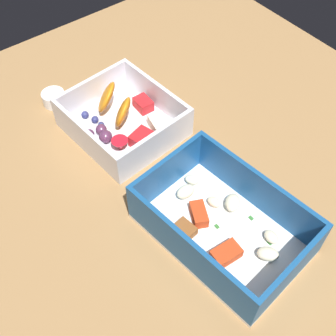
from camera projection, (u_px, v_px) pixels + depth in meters
The scene contains 4 objects.
table_surface at pixel (172, 170), 63.64cm from camera, with size 80.00×80.00×2.00cm, color #9E7547.
pasta_container at pixel (222, 224), 54.37cm from camera, with size 21.68×15.52×6.62cm.
fruit_bowl at pixel (123, 120), 65.88cm from camera, with size 16.80×15.37×5.88cm.
paper_cup_liner at pixel (54, 98), 70.11cm from camera, with size 3.65×3.65×2.12cm, color white.
Camera 1 is at (-30.57, 24.49, 51.16)cm, focal length 46.97 mm.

